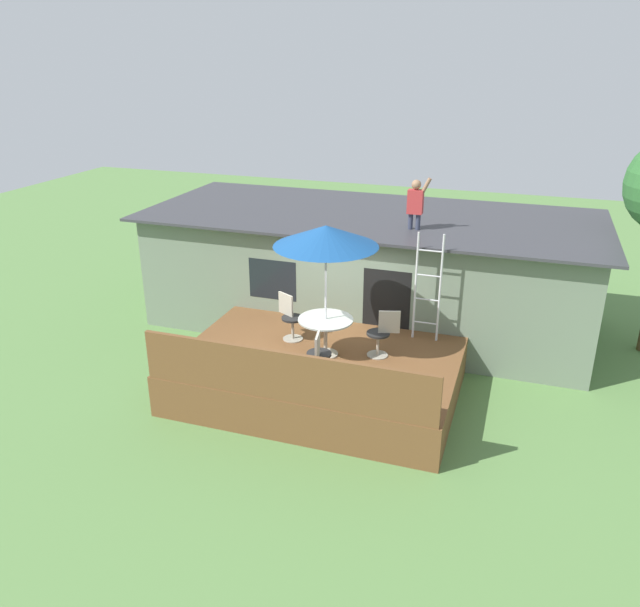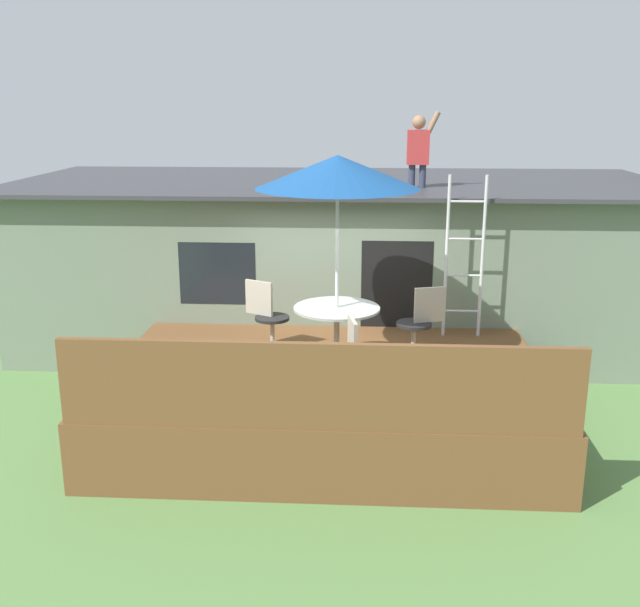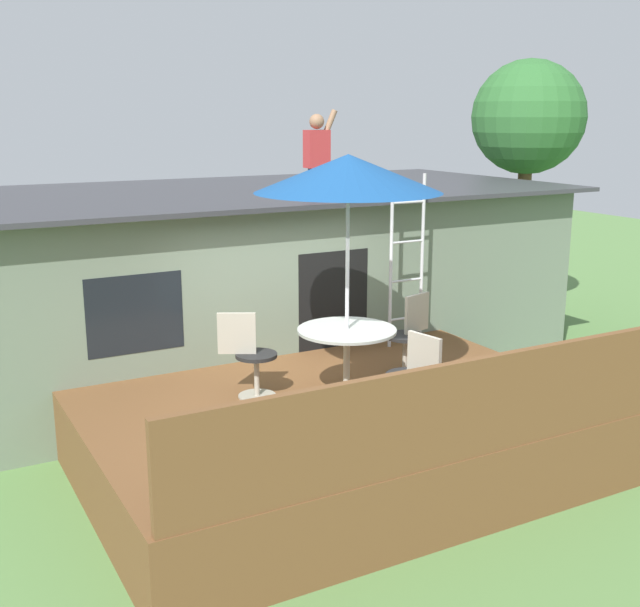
{
  "view_description": "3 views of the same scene",
  "coord_description": "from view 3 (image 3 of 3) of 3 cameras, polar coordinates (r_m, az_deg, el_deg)",
  "views": [
    {
      "loc": [
        3.46,
        -10.21,
        6.2
      ],
      "look_at": [
        -0.27,
        0.75,
        1.5
      ],
      "focal_mm": 35.09,
      "sensor_mm": 36.0,
      "label": 1
    },
    {
      "loc": [
        0.43,
        -8.58,
        3.95
      ],
      "look_at": [
        -0.12,
        0.45,
        1.45
      ],
      "focal_mm": 41.56,
      "sensor_mm": 36.0,
      "label": 2
    },
    {
      "loc": [
        -3.94,
        -6.83,
        3.73
      ],
      "look_at": [
        0.21,
        0.71,
        1.65
      ],
      "focal_mm": 44.1,
      "sensor_mm": 36.0,
      "label": 3
    }
  ],
  "objects": [
    {
      "name": "patio_chair_near",
      "position": [
        7.62,
        6.81,
        -5.42
      ],
      "size": [
        0.44,
        0.62,
        0.92
      ],
      "rotation": [
        0.0,
        0.0,
        1.76
      ],
      "color": "#A59E8C",
      "rests_on": "deck"
    },
    {
      "name": "patio_chair_right",
      "position": [
        9.06,
        6.5,
        -2.32
      ],
      "size": [
        0.61,
        0.44,
        0.92
      ],
      "rotation": [
        0.0,
        0.0,
        -2.85
      ],
      "color": "#A59E8C",
      "rests_on": "deck"
    },
    {
      "name": "patio_chair_left",
      "position": [
        8.29,
        -5.15,
        -3.79
      ],
      "size": [
        0.58,
        0.44,
        0.92
      ],
      "rotation": [
        0.0,
        0.0,
        -0.49
      ],
      "color": "#A59E8C",
      "rests_on": "deck"
    },
    {
      "name": "person_figure",
      "position": [
        10.76,
        -0.19,
        11.25
      ],
      "size": [
        0.47,
        0.2,
        1.11
      ],
      "color": "#33384C",
      "rests_on": "house"
    },
    {
      "name": "house",
      "position": [
        11.4,
        -7.93,
        1.4
      ],
      "size": [
        10.5,
        4.5,
        2.68
      ],
      "color": "slate",
      "rests_on": "ground"
    },
    {
      "name": "patio_table",
      "position": [
        8.24,
        1.95,
        -2.92
      ],
      "size": [
        1.04,
        1.04,
        0.74
      ],
      "color": "#A59E8C",
      "rests_on": "deck"
    },
    {
      "name": "ground_plane",
      "position": [
        8.72,
        1.07,
        -11.7
      ],
      "size": [
        40.0,
        40.0,
        0.0
      ],
      "primitive_type": "plane",
      "color": "#567F42"
    },
    {
      "name": "patio_umbrella",
      "position": [
        7.92,
        2.06,
        9.39
      ],
      "size": [
        1.9,
        1.9,
        2.54
      ],
      "color": "silver",
      "rests_on": "deck"
    },
    {
      "name": "deck_railing",
      "position": [
        6.79,
        9.09,
        -7.95
      ],
      "size": [
        5.12,
        0.08,
        0.9
      ],
      "primitive_type": "cube",
      "color": "brown",
      "rests_on": "deck"
    },
    {
      "name": "backyard_tree",
      "position": [
        14.83,
        14.87,
        12.76
      ],
      "size": [
        2.02,
        2.02,
        4.68
      ],
      "color": "brown",
      "rests_on": "ground"
    },
    {
      "name": "deck",
      "position": [
        8.56,
        1.08,
        -9.28
      ],
      "size": [
        5.22,
        3.86,
        0.8
      ],
      "primitive_type": "cube",
      "color": "brown",
      "rests_on": "ground"
    },
    {
      "name": "step_ladder",
      "position": [
        10.08,
        6.31,
        3.07
      ],
      "size": [
        0.52,
        0.04,
        2.2
      ],
      "color": "silver",
      "rests_on": "deck"
    }
  ]
}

